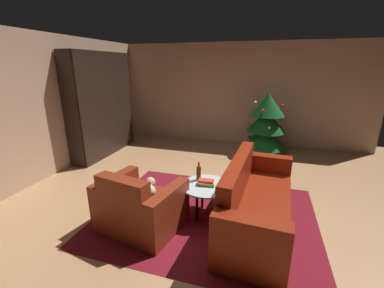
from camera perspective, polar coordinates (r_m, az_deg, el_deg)
The scene contains 11 objects.
ground_plane at distance 3.82m, azimuth 4.40°, elevation -13.99°, with size 8.02×8.02×0.00m, color tan.
wall_back at distance 6.63m, azimuth 11.10°, elevation 10.95°, with size 6.36×0.06×2.54m, color tan.
wall_left at distance 5.02m, azimuth -33.21°, elevation 6.43°, with size 0.06×6.80×2.54m, color tan.
area_rug at distance 3.62m, azimuth 3.31°, elevation -15.83°, with size 2.90×2.32×0.01m, color maroon.
bookshelf_unit at distance 6.15m, azimuth -19.01°, elevation 8.28°, with size 0.38×1.90×2.27m.
armchair_red at distance 3.32m, azimuth -11.83°, elevation -13.82°, with size 1.11×0.95×0.79m.
couch_red at distance 3.41m, azimuth 14.21°, elevation -12.94°, with size 0.87×2.05×0.86m.
coffee_table at distance 3.43m, azimuth 3.32°, elevation -9.97°, with size 0.69×0.69×0.45m.
book_stack_on_table at distance 3.40m, azimuth 3.39°, elevation -8.67°, with size 0.24×0.19×0.07m.
bottle_on_table at distance 3.50m, azimuth 1.53°, elevation -6.62°, with size 0.06×0.06×0.26m.
decorated_tree at distance 5.97m, azimuth 16.56°, elevation 4.52°, with size 0.97×0.97×1.40m.
Camera 1 is at (0.66, -3.19, 1.99)m, focal length 23.44 mm.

